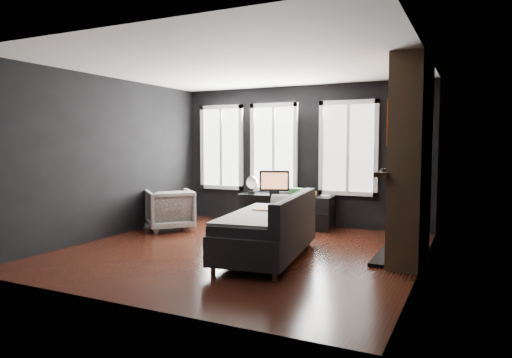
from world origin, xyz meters
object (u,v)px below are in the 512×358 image
at_px(sofa, 267,226).
at_px(media_console, 286,211).
at_px(mug, 314,193).
at_px(mantel_vase, 398,161).
at_px(book, 321,190).
at_px(armchair, 170,208).
at_px(monitor, 274,181).

distance_m(sofa, media_console, 2.43).
distance_m(mug, mantel_vase, 2.05).
distance_m(book, mantel_vase, 1.97).
relative_size(media_console, mug, 14.89).
height_order(media_console, book, book).
relative_size(sofa, media_console, 1.18).
bearing_deg(sofa, armchair, 147.90).
xyz_separation_m(monitor, mantel_vase, (2.42, -1.02, 0.45)).
distance_m(armchair, book, 2.81).
relative_size(armchair, monitor, 1.42).
bearing_deg(media_console, sofa, -77.04).
bearing_deg(sofa, media_console, 98.16).
distance_m(armchair, mantel_vase, 4.11).
relative_size(media_console, mantel_vase, 8.83).
xyz_separation_m(sofa, monitor, (-0.89, 2.30, 0.42)).
xyz_separation_m(mug, mantel_vase, (1.64, -1.04, 0.65)).
xyz_separation_m(sofa, mantel_vase, (1.53, 1.28, 0.87)).
relative_size(sofa, monitor, 3.64).
distance_m(armchair, mug, 2.66).
bearing_deg(sofa, mug, 85.20).
xyz_separation_m(media_console, mug, (0.54, -0.01, 0.37)).
bearing_deg(armchair, monitor, 169.51).
height_order(book, mantel_vase, mantel_vase).
height_order(monitor, mug, monitor).
relative_size(mug, book, 0.56).
height_order(sofa, media_console, sofa).
height_order(sofa, mug, sofa).
distance_m(sofa, mug, 2.34).
bearing_deg(monitor, armchair, -163.43).
xyz_separation_m(media_console, book, (0.67, 0.06, 0.42)).
bearing_deg(media_console, mantel_vase, -28.37).
bearing_deg(mug, armchair, -153.25).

